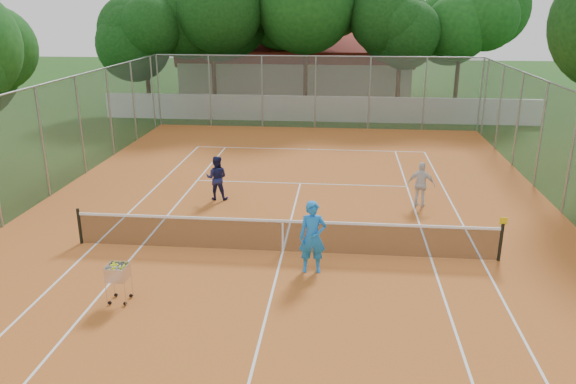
# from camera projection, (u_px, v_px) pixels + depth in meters

# --- Properties ---
(ground) EXTENTS (120.00, 120.00, 0.00)m
(ground) POSITION_uv_depth(u_px,v_px,m) (283.00, 252.00, 15.89)
(ground) COLOR #163A10
(ground) RESTS_ON ground
(court_pad) EXTENTS (18.00, 34.00, 0.02)m
(court_pad) POSITION_uv_depth(u_px,v_px,m) (283.00, 252.00, 15.89)
(court_pad) COLOR #B76023
(court_pad) RESTS_ON ground
(court_lines) EXTENTS (10.98, 23.78, 0.01)m
(court_lines) POSITION_uv_depth(u_px,v_px,m) (283.00, 251.00, 15.89)
(court_lines) COLOR white
(court_lines) RESTS_ON court_pad
(tennis_net) EXTENTS (11.88, 0.10, 0.98)m
(tennis_net) POSITION_uv_depth(u_px,v_px,m) (283.00, 236.00, 15.73)
(tennis_net) COLOR black
(tennis_net) RESTS_ON court_pad
(perimeter_fence) EXTENTS (18.00, 34.00, 4.00)m
(perimeter_fence) POSITION_uv_depth(u_px,v_px,m) (283.00, 185.00, 15.26)
(perimeter_fence) COLOR slate
(perimeter_fence) RESTS_ON ground
(boundary_wall) EXTENTS (26.00, 0.30, 1.50)m
(boundary_wall) POSITION_uv_depth(u_px,v_px,m) (317.00, 109.00, 33.59)
(boundary_wall) COLOR white
(boundary_wall) RESTS_ON ground
(clubhouse) EXTENTS (16.40, 9.00, 4.40)m
(clubhouse) POSITION_uv_depth(u_px,v_px,m) (297.00, 66.00, 42.75)
(clubhouse) COLOR beige
(clubhouse) RESTS_ON ground
(tropical_trees) EXTENTS (29.00, 19.00, 10.00)m
(tropical_trees) POSITION_uv_depth(u_px,v_px,m) (320.00, 33.00, 35.07)
(tropical_trees) COLOR black
(tropical_trees) RESTS_ON ground
(player_near) EXTENTS (0.73, 0.51, 1.92)m
(player_near) POSITION_uv_depth(u_px,v_px,m) (313.00, 237.00, 14.42)
(player_near) COLOR blue
(player_near) RESTS_ON court_pad
(player_far_left) EXTENTS (0.78, 0.61, 1.59)m
(player_far_left) POSITION_uv_depth(u_px,v_px,m) (217.00, 178.00, 19.94)
(player_far_left) COLOR #191C4B
(player_far_left) RESTS_ON court_pad
(player_far_right) EXTENTS (0.99, 0.57, 1.58)m
(player_far_right) POSITION_uv_depth(u_px,v_px,m) (421.00, 184.00, 19.22)
(player_far_right) COLOR silver
(player_far_right) RESTS_ON court_pad
(ball_hopper) EXTENTS (0.61, 0.61, 1.02)m
(ball_hopper) POSITION_uv_depth(u_px,v_px,m) (119.00, 282.00, 13.06)
(ball_hopper) COLOR silver
(ball_hopper) RESTS_ON court_pad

